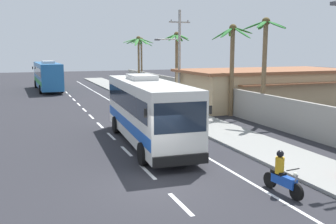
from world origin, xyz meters
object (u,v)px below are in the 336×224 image
(palm_farthest, at_px, (141,50))
(palm_third, at_px, (232,55))
(motorcycle_beside_bus, at_px, (139,108))
(palm_second, at_px, (139,49))
(pedestrian_far_walk, at_px, (154,96))
(utility_pole_mid, at_px, (179,56))
(motorcycle_trailing, at_px, (282,176))
(palm_fourth, at_px, (265,52))
(roadside_building, at_px, (265,87))
(coach_bus_foreground, at_px, (148,109))
(coach_bus_far_lane, at_px, (48,75))
(palm_nearest, at_px, (177,51))
(pedestrian_near_kerb, at_px, (165,96))

(palm_farthest, bearing_deg, palm_third, -91.48)
(motorcycle_beside_bus, distance_m, palm_second, 18.14)
(pedestrian_far_walk, bearing_deg, utility_pole_mid, -167.01)
(motorcycle_trailing, distance_m, palm_farthest, 42.13)
(palm_fourth, xyz_separation_m, roadside_building, (5.51, 7.52, -3.27))
(palm_fourth, bearing_deg, motorcycle_trailing, -121.76)
(palm_second, relative_size, palm_fourth, 0.93)
(coach_bus_foreground, xyz_separation_m, utility_pole_mid, (6.96, 12.52, 2.66))
(coach_bus_far_lane, xyz_separation_m, roadside_building, (18.22, -20.58, -0.28))
(coach_bus_foreground, height_order, pedestrian_far_walk, coach_bus_foreground)
(coach_bus_foreground, distance_m, palm_fourth, 10.11)
(pedestrian_far_walk, relative_size, palm_fourth, 0.23)
(motorcycle_beside_bus, distance_m, utility_pole_mid, 7.57)
(motorcycle_trailing, bearing_deg, palm_farthest, 80.05)
(pedestrian_far_walk, distance_m, palm_second, 13.14)
(coach_bus_far_lane, xyz_separation_m, motorcycle_beside_bus, (5.43, -22.36, -1.31))
(palm_second, distance_m, palm_fourth, 22.71)
(pedestrian_far_walk, bearing_deg, roadside_building, -170.86)
(pedestrian_far_walk, bearing_deg, palm_nearest, -105.16)
(pedestrian_near_kerb, height_order, utility_pole_mid, utility_pole_mid)
(motorcycle_trailing, relative_size, roadside_building, 0.12)
(coach_bus_far_lane, relative_size, roadside_building, 0.76)
(coach_bus_foreground, xyz_separation_m, palm_fourth, (9.27, 2.65, 3.02))
(coach_bus_foreground, relative_size, motorcycle_trailing, 5.58)
(pedestrian_near_kerb, height_order, palm_farthest, palm_farthest)
(pedestrian_near_kerb, xyz_separation_m, roadside_building, (9.17, -2.15, 0.68))
(motorcycle_trailing, distance_m, roadside_building, 22.67)
(roadside_building, bearing_deg, coach_bus_far_lane, 131.51)
(motorcycle_beside_bus, relative_size, pedestrian_near_kerb, 1.19)
(palm_second, bearing_deg, palm_third, -84.44)
(palm_third, bearing_deg, motorcycle_trailing, -113.78)
(palm_farthest, bearing_deg, pedestrian_near_kerb, -100.85)
(motorcycle_beside_bus, relative_size, palm_nearest, 0.28)
(palm_third, bearing_deg, palm_farthest, 88.52)
(roadside_building, bearing_deg, palm_farthest, 103.27)
(palm_second, bearing_deg, palm_nearest, -73.80)
(pedestrian_far_walk, height_order, palm_nearest, palm_nearest)
(motorcycle_trailing, relative_size, pedestrian_far_walk, 1.18)
(coach_bus_far_lane, relative_size, palm_nearest, 1.71)
(pedestrian_near_kerb, height_order, pedestrian_far_walk, pedestrian_far_walk)
(coach_bus_foreground, distance_m, roadside_building, 17.94)
(utility_pole_mid, bearing_deg, palm_fourth, -76.84)
(motorcycle_beside_bus, relative_size, motorcycle_trailing, 1.00)
(utility_pole_mid, relative_size, palm_second, 1.28)
(coach_bus_far_lane, relative_size, palm_fourth, 1.65)
(palm_third, distance_m, palm_fourth, 3.58)
(coach_bus_foreground, bearing_deg, coach_bus_far_lane, 96.38)
(coach_bus_foreground, bearing_deg, palm_third, 35.11)
(pedestrian_near_kerb, xyz_separation_m, palm_third, (3.20, -6.13, 3.75))
(motorcycle_beside_bus, relative_size, palm_fourth, 0.27)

